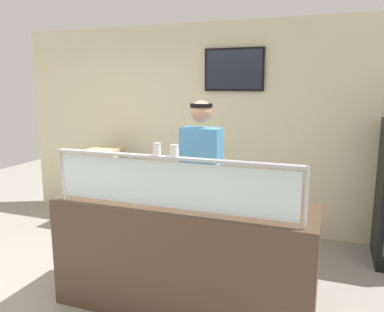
{
  "coord_description": "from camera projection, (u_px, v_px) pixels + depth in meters",
  "views": [
    {
      "loc": [
        2.2,
        -2.45,
        1.9
      ],
      "look_at": [
        1.14,
        0.38,
        1.33
      ],
      "focal_mm": 35.45,
      "sensor_mm": 36.0,
      "label": 1
    }
  ],
  "objects": [
    {
      "name": "pizza_server",
      "position": [
        167.0,
        194.0,
        3.22
      ],
      "size": [
        0.09,
        0.28,
        0.01
      ],
      "primitive_type": "cube",
      "rotation": [
        0.0,
        0.0,
        0.05
      ],
      "color": "#ADAFB7",
      "rests_on": "pizza_tray"
    },
    {
      "name": "ground_plane",
      "position": [
        207.0,
        272.0,
        3.91
      ],
      "size": [
        12.0,
        12.0,
        0.0
      ],
      "primitive_type": "plane",
      "color": "gray",
      "rests_on": "ground"
    },
    {
      "name": "parmesan_shaker",
      "position": [
        157.0,
        150.0,
        2.81
      ],
      "size": [
        0.06,
        0.06,
        0.1
      ],
      "color": "white",
      "rests_on": "sneeze_guard"
    },
    {
      "name": "pizza_tray",
      "position": [
        173.0,
        196.0,
        3.23
      ],
      "size": [
        0.47,
        0.47,
        0.04
      ],
      "color": "#9EA0A8",
      "rests_on": "serving_counter"
    },
    {
      "name": "pepper_flake_shaker",
      "position": [
        175.0,
        152.0,
        2.77
      ],
      "size": [
        0.06,
        0.06,
        0.09
      ],
      "color": "white",
      "rests_on": "sneeze_guard"
    },
    {
      "name": "serving_counter",
      "position": [
        184.0,
        255.0,
        3.22
      ],
      "size": [
        2.17,
        0.7,
        0.95
      ],
      "primitive_type": "cube",
      "color": "#4C3828",
      "rests_on": "ground"
    },
    {
      "name": "worker_figure",
      "position": [
        201.0,
        178.0,
        3.71
      ],
      "size": [
        0.41,
        0.5,
        1.76
      ],
      "color": "#23232D",
      "rests_on": "ground"
    },
    {
      "name": "sneeze_guard",
      "position": [
        169.0,
        177.0,
        2.82
      ],
      "size": [
        1.99,
        0.06,
        0.43
      ],
      "color": "#B2B5BC",
      "rests_on": "serving_counter"
    },
    {
      "name": "prep_shelf",
      "position": [
        105.0,
        191.0,
        5.25
      ],
      "size": [
        0.7,
        0.55,
        0.92
      ],
      "primitive_type": "cube",
      "color": "#B7BABF",
      "rests_on": "ground"
    },
    {
      "name": "pizza_box_stack",
      "position": [
        104.0,
        153.0,
        5.15
      ],
      "size": [
        0.44,
        0.43,
        0.13
      ],
      "color": "tan",
      "rests_on": "prep_shelf"
    },
    {
      "name": "shop_rear_unit",
      "position": [
        241.0,
        128.0,
        4.93
      ],
      "size": [
        6.57,
        0.13,
        2.7
      ],
      "color": "beige",
      "rests_on": "ground"
    }
  ]
}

